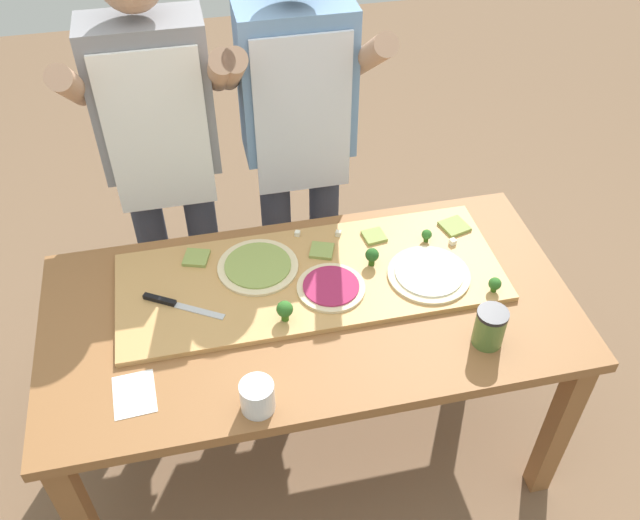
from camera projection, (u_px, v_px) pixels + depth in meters
The scene contains 23 objects.
ground_plane at pixel (312, 439), 2.69m from camera, with size 8.00×8.00×0.00m, color brown.
prep_table at pixel (310, 326), 2.23m from camera, with size 1.67×0.84×0.77m.
cutting_board at pixel (311, 277), 2.25m from camera, with size 1.25×0.48×0.02m, color tan.
chefs_knife at pixel (172, 303), 2.14m from camera, with size 0.25×0.16×0.02m.
pizza_whole_white_garlic at pixel (429, 274), 2.23m from camera, with size 0.27×0.27×0.02m.
pizza_whole_pesto_green at pixel (258, 266), 2.26m from camera, with size 0.27×0.27×0.02m.
pizza_whole_beet_magenta at pixel (331, 287), 2.19m from camera, with size 0.22×0.22×0.02m.
pizza_slice_far_right at pixel (196, 258), 2.29m from camera, with size 0.08×0.08×0.01m, color #899E4C.
pizza_slice_center at pixel (454, 226), 2.41m from camera, with size 0.09×0.09×0.01m, color #899E4C.
pizza_slice_near_right at pixel (322, 251), 2.32m from camera, with size 0.08×0.08×0.01m, color #899E4C.
pizza_slice_far_left at pixel (374, 236), 2.37m from camera, with size 0.07×0.07×0.01m, color #899E4C.
broccoli_floret_center_right at pixel (372, 256), 2.25m from camera, with size 0.05×0.05×0.07m.
broccoli_floret_front_right at pixel (495, 284), 2.17m from camera, with size 0.04×0.04×0.05m.
broccoli_floret_front_left at pixel (427, 235), 2.34m from camera, with size 0.04×0.04×0.05m.
broccoli_floret_center_left at pixel (285, 310), 2.07m from camera, with size 0.05×0.05×0.07m.
cheese_crumble_a at pixel (297, 233), 2.38m from camera, with size 0.02×0.02×0.02m, color white.
cheese_crumble_b at pixel (338, 233), 2.38m from camera, with size 0.02×0.02×0.02m, color silver.
cheese_crumble_c at pixel (453, 242), 2.35m from camera, with size 0.02×0.02×0.02m, color white.
flour_cup at pixel (257, 398), 1.86m from camera, with size 0.10×0.10×0.10m.
sauce_jar at pixel (490, 327), 2.02m from camera, with size 0.09×0.09×0.13m.
recipe_note at pixel (134, 394), 1.92m from camera, with size 0.12×0.15×0.00m, color white.
cook_left at pixel (161, 143), 2.43m from camera, with size 0.54×0.39×1.67m.
cook_right at pixel (298, 127), 2.50m from camera, with size 0.54×0.39×1.67m.
Camera 1 is at (-0.28, -1.46, 2.35)m, focal length 38.46 mm.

